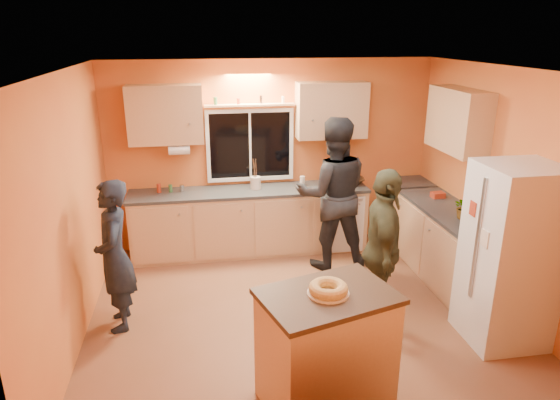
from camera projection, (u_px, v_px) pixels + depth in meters
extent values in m
plane|color=brown|center=(299.00, 311.00, 5.52)|extent=(4.50, 4.50, 0.00)
cube|color=orange|center=(271.00, 155.00, 6.96)|extent=(4.50, 0.04, 2.60)
cube|color=orange|center=(365.00, 299.00, 3.23)|extent=(4.50, 0.04, 2.60)
cube|color=orange|center=(70.00, 213.00, 4.74)|extent=(0.04, 4.00, 2.60)
cube|color=orange|center=(502.00, 189.00, 5.45)|extent=(0.04, 4.00, 2.60)
cube|color=white|center=(303.00, 70.00, 4.68)|extent=(4.50, 4.00, 0.02)
cube|color=black|center=(250.00, 145.00, 6.85)|extent=(1.10, 0.02, 0.90)
cube|color=white|center=(250.00, 146.00, 6.84)|extent=(1.20, 0.04, 1.00)
cube|color=tan|center=(165.00, 115.00, 6.39)|extent=(0.95, 0.33, 0.75)
cube|color=tan|center=(332.00, 110.00, 6.74)|extent=(0.95, 0.33, 0.75)
cube|color=tan|center=(458.00, 120.00, 5.97)|extent=(0.33, 1.00, 0.75)
cylinder|color=silver|center=(179.00, 150.00, 6.45)|extent=(0.27, 0.12, 0.12)
cube|color=tan|center=(250.00, 222.00, 6.91)|extent=(3.20, 0.60, 0.86)
cube|color=#282B2D|center=(250.00, 191.00, 6.76)|extent=(3.24, 0.62, 0.04)
cube|color=tan|center=(407.00, 212.00, 7.27)|extent=(0.60, 0.60, 0.86)
cube|color=#282B2D|center=(409.00, 183.00, 7.13)|extent=(0.62, 0.62, 0.04)
cube|color=tan|center=(446.00, 246.00, 6.16)|extent=(0.60, 1.80, 0.86)
cube|color=#282B2D|center=(450.00, 211.00, 6.01)|extent=(0.62, 1.84, 0.04)
cube|color=silver|center=(510.00, 256.00, 4.78)|extent=(0.72, 0.70, 1.80)
cube|color=tan|center=(326.00, 350.00, 4.06)|extent=(1.14, 0.92, 0.97)
cube|color=#2F1F0F|center=(328.00, 296.00, 3.90)|extent=(1.19, 0.97, 0.04)
torus|color=#DCB25A|center=(328.00, 289.00, 3.87)|extent=(0.31, 0.31, 0.09)
imported|color=black|center=(115.00, 256.00, 5.02)|extent=(0.44, 0.62, 1.58)
imported|color=black|center=(333.00, 194.00, 6.31)|extent=(1.02, 0.82, 1.96)
imported|color=#2F311F|center=(383.00, 250.00, 5.02)|extent=(0.65, 1.07, 1.69)
imported|color=#2F1F0F|center=(351.00, 181.00, 7.02)|extent=(0.36, 0.36, 0.09)
cylinder|color=beige|center=(256.00, 183.00, 6.77)|extent=(0.14, 0.14, 0.17)
imported|color=gray|center=(464.00, 207.00, 5.69)|extent=(0.25, 0.22, 0.27)
cube|color=#9E2E18|center=(438.00, 195.00, 6.43)|extent=(0.17, 0.13, 0.07)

